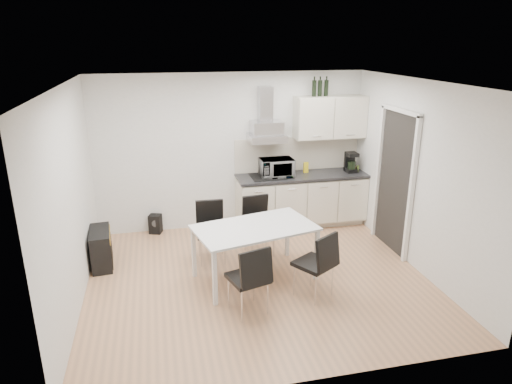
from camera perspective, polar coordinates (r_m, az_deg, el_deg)
ground at (r=6.30m, az=0.27°, el=-10.82°), size 4.50×4.50×0.00m
wall_back at (r=7.66m, az=-3.08°, el=5.03°), size 4.50×0.10×2.60m
wall_front at (r=3.99m, az=6.81°, el=-8.25°), size 4.50×0.10×2.60m
wall_left at (r=5.73m, az=-22.21°, el=-1.08°), size 0.10×4.00×2.60m
wall_right at (r=6.63m, az=19.62°, el=1.79°), size 0.10×4.00×2.60m
ceiling at (r=5.51m, az=0.31°, el=13.45°), size 4.50×4.50×0.00m
doorway at (r=7.13m, az=16.84°, el=1.11°), size 0.08×1.04×2.10m
kitchenette at (r=7.82m, az=5.95°, el=1.66°), size 2.22×0.64×2.52m
dining_table at (r=6.04m, az=-0.15°, el=-4.99°), size 1.71×1.22×0.75m
chair_far_left at (r=6.64m, az=-5.61°, el=-5.08°), size 0.45×0.51×0.88m
chair_far_right at (r=6.80m, az=0.41°, el=-4.38°), size 0.49×0.54×0.88m
chair_near_left at (r=5.41m, az=-1.02°, el=-10.78°), size 0.56×0.60×0.88m
chair_near_right at (r=5.77m, az=7.24°, el=-8.96°), size 0.64×0.66×0.88m
guitar_amp at (r=6.89m, az=-18.81°, el=-6.65°), size 0.33×0.67×0.54m
floor_speaker at (r=7.82m, az=-12.46°, el=-3.91°), size 0.24×0.22×0.32m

